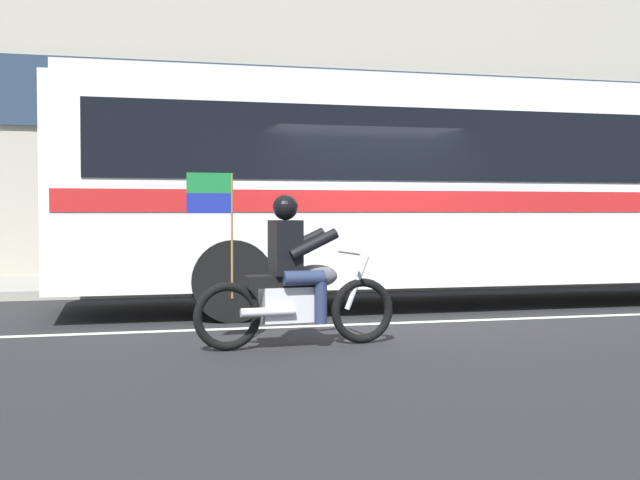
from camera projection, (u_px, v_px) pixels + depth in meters
name	position (u px, v px, depth m)	size (l,w,h in m)	color
ground_plane	(371.00, 317.00, 10.60)	(60.00, 60.00, 0.00)	black
sidewalk_curb	(290.00, 280.00, 15.54)	(28.00, 3.80, 0.15)	gray
lane_center_stripe	(385.00, 323.00, 10.01)	(26.60, 0.14, 0.01)	silver
office_building_facade	(268.00, 26.00, 17.57)	(28.00, 0.89, 10.90)	gray
transit_bus	(468.00, 179.00, 12.15)	(12.09, 2.65, 3.22)	white
motorcycle_with_rider	(294.00, 282.00, 8.25)	(2.19, 0.64, 1.78)	black
fire_hydrant	(519.00, 258.00, 15.18)	(0.22, 0.30, 0.75)	#4C8C3F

